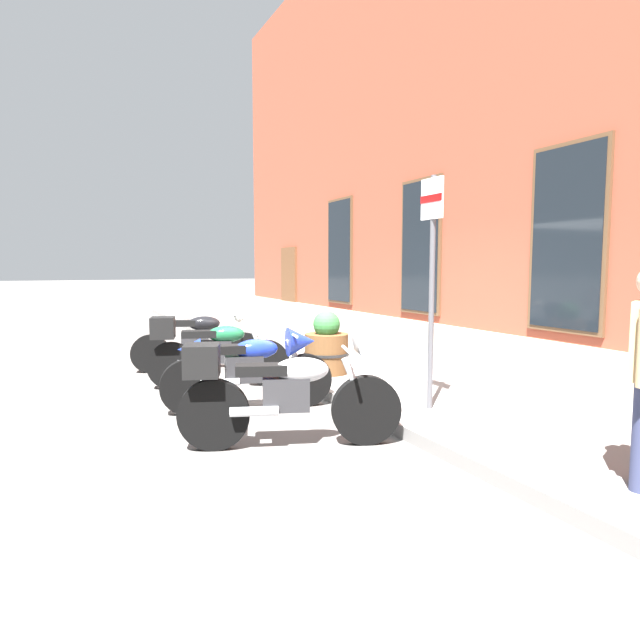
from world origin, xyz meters
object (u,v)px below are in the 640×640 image
motorcycle_silver_touring (280,392)px  barrel_planter (327,348)px  motorcycle_black_naked (200,342)px  motorcycle_green_touring (212,349)px  parking_sign (432,261)px  motorcycle_blue_sport (255,365)px

motorcycle_silver_touring → barrel_planter: (-2.47, 1.70, -0.02)m
motorcycle_black_naked → motorcycle_green_touring: (1.30, -0.12, 0.06)m
motorcycle_silver_touring → barrel_planter: 3.00m
motorcycle_silver_touring → parking_sign: (-0.14, 1.85, 1.25)m
motorcycle_green_touring → barrel_planter: bearing=76.3°
motorcycle_green_touring → motorcycle_silver_touring: (2.87, -0.07, -0.01)m
motorcycle_black_naked → motorcycle_silver_touring: (4.17, -0.19, 0.06)m
motorcycle_green_touring → barrel_planter: motorcycle_green_touring is taller
motorcycle_green_touring → parking_sign: bearing=33.1°
parking_sign → barrel_planter: bearing=-176.4°
parking_sign → barrel_planter: size_ratio=2.76×
motorcycle_black_naked → parking_sign: (4.03, 1.66, 1.31)m
motorcycle_black_naked → motorcycle_silver_touring: size_ratio=1.03×
motorcycle_blue_sport → motorcycle_silver_touring: size_ratio=1.00×
motorcycle_blue_sport → barrel_planter: barrel_planter is taller
motorcycle_green_touring → barrel_planter: 1.68m
barrel_planter → motorcycle_green_touring: bearing=-103.7°
motorcycle_green_touring → motorcycle_silver_touring: size_ratio=0.96×
motorcycle_black_naked → motorcycle_silver_touring: bearing=-2.6°
motorcycle_silver_touring → motorcycle_blue_sport: bearing=171.0°
motorcycle_black_naked → parking_sign: bearing=22.4°
motorcycle_silver_touring → motorcycle_green_touring: bearing=178.6°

